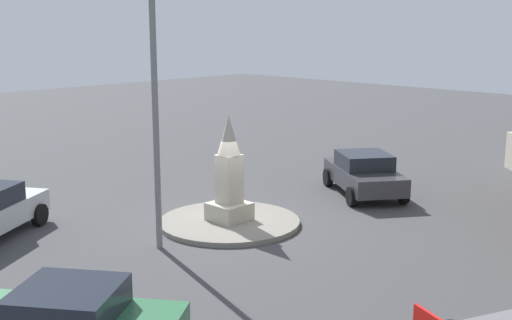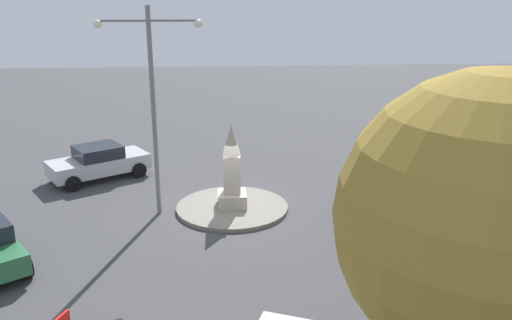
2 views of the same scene
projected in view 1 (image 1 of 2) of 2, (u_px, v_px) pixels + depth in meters
name	position (u px, v px, depth m)	size (l,w,h in m)	color
ground_plane	(229.00, 225.00, 19.19)	(80.00, 80.00, 0.00)	#424244
traffic_island	(229.00, 222.00, 19.17)	(4.13, 4.13, 0.15)	gray
monument	(229.00, 177.00, 18.89)	(1.05, 1.05, 3.09)	#B2AA99
streetlamp	(154.00, 78.00, 16.31)	(3.53, 0.28, 7.30)	slate
car_dark_grey_passing	(364.00, 173.00, 22.41)	(3.65, 4.14, 1.44)	#38383D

